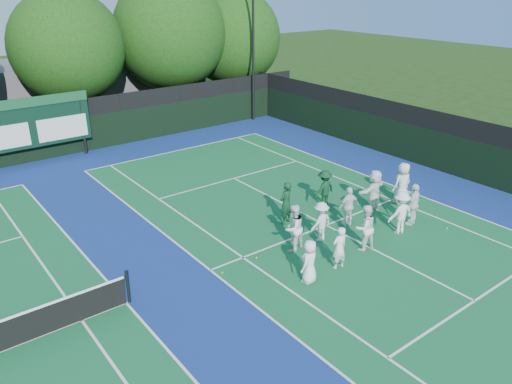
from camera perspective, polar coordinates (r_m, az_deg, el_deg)
ground at (r=19.56m, az=10.08°, el=-4.85°), size 120.00×120.00×0.00m
court_apron at (r=16.91m, az=-6.74°, el=-9.46°), size 34.00×32.00×0.01m
near_court at (r=20.16m, az=8.01°, el=-3.79°), size 11.05×23.85×0.01m
back_fence at (r=29.33m, az=-22.34°, el=6.20°), size 34.00×0.08×3.00m
divider_fence_right at (r=26.45m, az=22.17°, el=4.48°), size 0.08×32.00×3.00m
scoreboard at (r=28.50m, az=-24.30°, el=7.17°), size 6.00×0.21×3.55m
clubhouse at (r=37.75m, az=-20.17°, el=11.03°), size 18.00×6.00×4.00m
light_pole_right at (r=34.12m, az=-0.33°, el=18.55°), size 1.20×0.30×10.12m
tree_c at (r=32.73m, az=-20.49°, el=14.95°), size 6.67×6.67×8.67m
tree_d at (r=35.33m, az=-9.65°, el=17.15°), size 7.50×7.50×9.48m
tree_e at (r=38.07m, az=-2.51°, el=16.99°), size 6.89×6.89×8.58m
tennis_ball_0 at (r=17.72m, az=0.05°, el=-7.51°), size 0.07×0.07×0.07m
tennis_ball_1 at (r=20.95m, az=8.16°, el=-2.64°), size 0.07×0.07×0.07m
tennis_ball_2 at (r=21.06m, az=20.95°, el=-3.90°), size 0.07×0.07×0.07m
tennis_ball_3 at (r=16.93m, az=-3.87°, el=-9.17°), size 0.07×0.07×0.07m
tennis_ball_4 at (r=22.30m, az=7.48°, el=-0.94°), size 0.07×0.07×0.07m
tennis_ball_5 at (r=21.20m, az=7.88°, el=-2.30°), size 0.07×0.07×0.07m
player_front_0 at (r=16.20m, az=6.14°, el=-7.91°), size 0.85×0.68×1.50m
player_front_1 at (r=17.07m, az=9.51°, el=-6.30°), size 0.60×0.42×1.54m
player_front_2 at (r=18.34m, az=12.32°, el=-3.99°), size 0.94×0.79×1.74m
player_front_3 at (r=19.84m, az=16.19°, el=-2.27°), size 1.20×0.81×1.72m
player_front_4 at (r=20.68m, az=17.58°, el=-1.35°), size 1.09×0.66×1.74m
player_back_0 at (r=17.91m, az=4.29°, el=-4.11°), size 0.99×0.84×1.78m
player_back_1 at (r=18.71m, az=7.42°, el=-3.37°), size 1.05×0.67×1.55m
player_back_2 at (r=20.02m, az=10.55°, el=-1.61°), size 0.99×0.51×1.63m
player_back_3 at (r=21.44m, az=13.34°, el=0.16°), size 1.76×0.77×1.83m
player_back_4 at (r=22.48m, az=16.39°, el=0.96°), size 0.97×0.70×1.86m
coach_left at (r=19.81m, az=3.45°, el=-1.27°), size 0.73×0.57×1.78m
coach_right at (r=21.49m, az=7.81°, el=0.39°), size 1.09×0.66×1.65m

